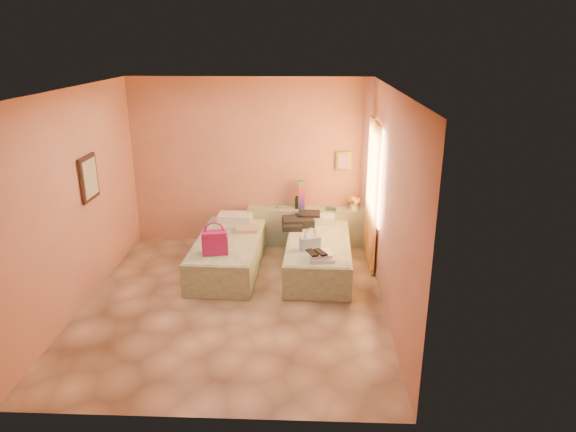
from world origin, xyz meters
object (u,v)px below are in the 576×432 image
(headboard_ledge, at_px, (308,226))
(water_bottle, at_px, (297,203))
(green_book, at_px, (331,209))
(magenta_handbag, at_px, (215,242))
(blue_handbag, at_px, (310,243))
(flower_vase, at_px, (354,202))
(bed_left, at_px, (229,254))
(towel_stack, at_px, (321,256))
(bed_right, at_px, (318,255))

(headboard_ledge, height_order, water_bottle, water_bottle)
(green_book, bearing_deg, headboard_ledge, -177.96)
(green_book, height_order, magenta_handbag, magenta_handbag)
(headboard_ledge, relative_size, blue_handbag, 7.11)
(green_book, distance_m, flower_vase, 0.40)
(bed_left, distance_m, towel_stack, 1.59)
(green_book, bearing_deg, magenta_handbag, -124.56)
(water_bottle, bearing_deg, towel_stack, -77.92)
(bed_left, relative_size, green_book, 11.69)
(magenta_handbag, bearing_deg, water_bottle, 43.52)
(headboard_ledge, distance_m, flower_vase, 0.90)
(green_book, bearing_deg, bed_left, -135.70)
(blue_handbag, xyz_separation_m, towel_stack, (0.14, -0.35, -0.04))
(bed_left, bearing_deg, headboard_ledge, 42.90)
(headboard_ledge, relative_size, bed_left, 1.02)
(headboard_ledge, distance_m, bed_left, 1.60)
(magenta_handbag, bearing_deg, blue_handbag, -3.10)
(green_book, distance_m, blue_handbag, 1.40)
(bed_left, distance_m, green_book, 1.91)
(bed_left, distance_m, water_bottle, 1.53)
(headboard_ledge, height_order, flower_vase, flower_vase)
(headboard_ledge, height_order, magenta_handbag, magenta_handbag)
(bed_left, height_order, bed_right, same)
(green_book, relative_size, towel_stack, 0.49)
(headboard_ledge, distance_m, green_book, 0.52)
(bed_right, height_order, flower_vase, flower_vase)
(headboard_ledge, relative_size, flower_vase, 7.52)
(blue_handbag, bearing_deg, flower_vase, 38.33)
(magenta_handbag, height_order, blue_handbag, magenta_handbag)
(flower_vase, distance_m, towel_stack, 1.84)
(water_bottle, bearing_deg, headboard_ledge, 9.32)
(bed_right, height_order, water_bottle, water_bottle)
(flower_vase, bearing_deg, headboard_ledge, 176.62)
(headboard_ledge, distance_m, blue_handbag, 1.45)
(water_bottle, xyz_separation_m, green_book, (0.58, -0.04, -0.10))
(bed_left, relative_size, blue_handbag, 6.94)
(blue_handbag, bearing_deg, bed_left, 139.42)
(bed_left, xyz_separation_m, magenta_handbag, (-0.09, -0.58, 0.42))
(headboard_ledge, bearing_deg, bed_right, -81.06)
(green_book, xyz_separation_m, towel_stack, (-0.21, -1.70, -0.11))
(bed_left, xyz_separation_m, blue_handbag, (1.24, -0.38, 0.34))
(bed_right, distance_m, magenta_handbag, 1.63)
(headboard_ledge, height_order, towel_stack, headboard_ledge)
(bed_right, xyz_separation_m, green_book, (0.22, 0.98, 0.41))
(bed_left, distance_m, blue_handbag, 1.34)
(water_bottle, xyz_separation_m, blue_handbag, (0.23, -1.39, -0.17))
(blue_handbag, bearing_deg, water_bottle, 75.54)
(bed_left, distance_m, flower_vase, 2.28)
(bed_left, xyz_separation_m, bed_right, (1.37, 0.00, 0.00))
(water_bottle, height_order, blue_handbag, water_bottle)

